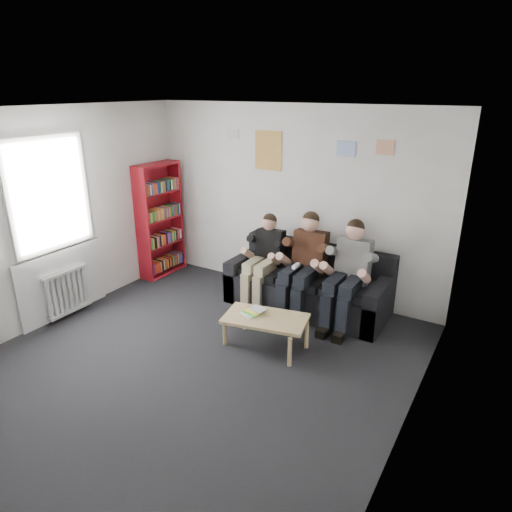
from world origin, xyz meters
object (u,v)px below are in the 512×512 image
Objects in this scene: sofa at (308,287)px; person_left at (263,260)px; coffee_table at (265,321)px; person_middle at (303,266)px; person_right at (347,276)px; bookshelf at (160,220)px.

sofa is 1.73× the size of person_left.
person_left is (-0.62, 1.01, 0.30)m from coffee_table.
person_left is (-0.61, -0.20, 0.33)m from sofa.
person_middle is 1.01× the size of person_right.
person_middle is 0.61m from person_right.
person_middle is at bearing -0.94° from bookshelf.
coffee_table is 1.22m from person_right.
person_right is at bearing -18.36° from sofa.
bookshelf is at bearing 156.63° from coffee_table.
person_middle is at bearing -7.16° from person_left.
sofa is 2.64m from bookshelf.
person_right is (3.19, -0.11, -0.23)m from bookshelf.
bookshelf is 3.20m from person_right.
bookshelf reaches higher than coffee_table.
sofa is at bearing 85.49° from person_middle.
coffee_table is at bearing -122.12° from person_right.
sofa is 0.72m from person_left.
coffee_table is 0.76× the size of person_left.
sofa is 0.74m from person_right.
bookshelf reaches higher than person_left.
person_right is (0.61, 0.00, -0.01)m from person_middle.
person_right is (1.22, -0.01, 0.04)m from person_left.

